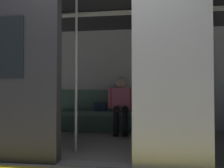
% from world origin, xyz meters
% --- Properties ---
extents(ground_plane, '(60.00, 60.00, 0.00)m').
position_xyz_m(ground_plane, '(0.00, 0.00, 0.00)').
color(ground_plane, gray).
extents(train_car, '(6.40, 2.70, 2.37)m').
position_xyz_m(train_car, '(0.05, -1.17, 1.55)').
color(train_car, '#ADAFB5').
rests_on(train_car, ground_plane).
extents(bench_seat, '(2.55, 0.44, 0.43)m').
position_xyz_m(bench_seat, '(0.00, -2.19, 0.33)').
color(bench_seat, '#4C7566').
rests_on(bench_seat, ground_plane).
extents(person_seated, '(0.55, 0.69, 1.16)m').
position_xyz_m(person_seated, '(-0.11, -2.14, 0.66)').
color(person_seated, pink).
rests_on(person_seated, ground_plane).
extents(handbag, '(0.26, 0.15, 0.17)m').
position_xyz_m(handbag, '(0.35, -2.25, 0.52)').
color(handbag, '#262D4C').
rests_on(handbag, bench_seat).
extents(book, '(0.24, 0.27, 0.03)m').
position_xyz_m(book, '(-0.45, -2.22, 0.45)').
color(book, '#26598C').
rests_on(book, bench_seat).
extents(grab_pole_door, '(0.04, 0.04, 2.23)m').
position_xyz_m(grab_pole_door, '(0.38, -0.52, 1.11)').
color(grab_pole_door, silver).
rests_on(grab_pole_door, ground_plane).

